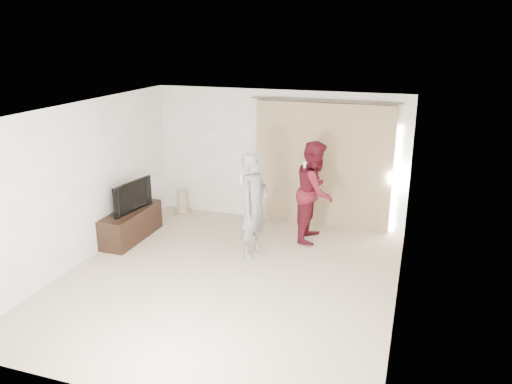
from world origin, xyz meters
TOP-DOWN VIEW (x-y plane):
  - floor at (0.00, 0.00)m, footprint 5.50×5.50m
  - wall_back at (0.00, 2.75)m, footprint 5.00×0.04m
  - wall_left at (-2.50, -0.00)m, footprint 0.04×5.50m
  - ceiling at (0.00, 0.00)m, footprint 5.00×5.50m
  - curtain at (0.91, 2.68)m, footprint 2.80×0.11m
  - tv_console at (-2.27, 0.95)m, footprint 0.49×1.43m
  - tv at (-2.27, 0.95)m, footprint 0.28×0.98m
  - scratching_post at (-1.93, 2.36)m, footprint 0.39×0.39m
  - person_man at (0.11, 0.97)m, footprint 0.57×0.74m
  - person_woman at (0.91, 2.00)m, footprint 0.70×0.89m

SIDE VIEW (x-z plane):
  - floor at x=0.00m, z-range 0.00..0.00m
  - scratching_post at x=-1.93m, z-range -0.05..0.47m
  - tv_console at x=-2.27m, z-range 0.00..0.55m
  - tv at x=-2.27m, z-range 0.55..1.11m
  - person_man at x=0.11m, z-range 0.00..1.78m
  - person_woman at x=0.91m, z-range 0.00..1.83m
  - curtain at x=0.91m, z-range -0.02..2.43m
  - wall_left at x=-2.50m, z-range 0.00..2.60m
  - wall_back at x=0.00m, z-range 0.00..2.60m
  - ceiling at x=0.00m, z-range 2.60..2.60m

